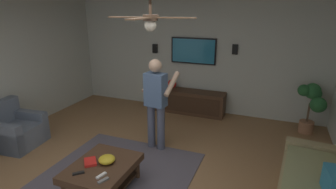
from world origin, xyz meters
TOP-DOWN VIEW (x-y plane):
  - ground_plane at (0.00, 0.00)m, footprint 7.83×7.83m
  - wall_back_tv at (3.31, 0.00)m, footprint 0.10×6.23m
  - area_rug at (-0.08, 0.23)m, footprint 2.49×2.20m
  - armchair at (0.23, 2.50)m, footprint 0.88×0.89m
  - coffee_table at (-0.28, 0.23)m, footprint 1.00×0.80m
  - media_console at (2.98, 0.00)m, footprint 0.45×1.70m
  - tv at (3.22, 0.00)m, footprint 0.05×1.09m
  - person_standing at (1.10, 0.02)m, footprint 0.58×0.59m
  - potted_plant_tall at (2.83, -2.60)m, footprint 0.43×0.56m
  - bowl at (-0.22, 0.19)m, footprint 0.23×0.23m
  - remote_white at (-0.52, 0.07)m, footprint 0.16×0.08m
  - remote_black at (-0.58, 0.38)m, footprint 0.14×0.14m
  - remote_grey at (-0.60, -0.01)m, footprint 0.16×0.10m
  - book at (-0.31, 0.40)m, footprint 0.27×0.26m
  - vase_round at (3.02, 0.46)m, footprint 0.22×0.22m
  - wall_speaker_left at (3.23, -0.96)m, footprint 0.06×0.12m
  - wall_speaker_right at (3.23, 1.00)m, footprint 0.06×0.12m
  - ceiling_fan at (0.37, -0.24)m, footprint 1.19×1.20m

SIDE VIEW (x-z plane):
  - ground_plane at x=0.00m, z-range 0.00..0.00m
  - area_rug at x=-0.08m, z-range 0.00..0.01m
  - media_console at x=2.98m, z-range 0.00..0.55m
  - armchair at x=0.23m, z-range -0.13..0.69m
  - coffee_table at x=-0.28m, z-range 0.10..0.50m
  - remote_white at x=-0.52m, z-range 0.40..0.42m
  - remote_black at x=-0.58m, z-range 0.40..0.42m
  - remote_grey at x=-0.60m, z-range 0.40..0.42m
  - book at x=-0.31m, z-range 0.40..0.44m
  - bowl at x=-0.22m, z-range 0.40..0.50m
  - potted_plant_tall at x=2.83m, z-range 0.14..1.17m
  - vase_round at x=3.02m, z-range 0.55..0.77m
  - person_standing at x=1.10m, z-range 0.11..1.75m
  - wall_back_tv at x=3.31m, z-range 0.00..2.64m
  - wall_speaker_right at x=3.23m, z-range 1.35..1.57m
  - tv at x=3.22m, z-range 1.16..1.77m
  - wall_speaker_left at x=3.23m, z-range 1.44..1.66m
  - ceiling_fan at x=0.37m, z-range 2.08..2.54m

